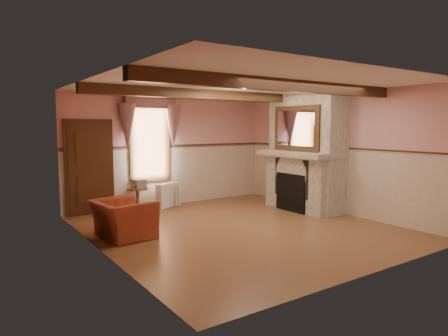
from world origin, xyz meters
TOP-DOWN VIEW (x-y plane):
  - floor at (0.00, 0.00)m, footprint 5.50×6.00m
  - ceiling at (0.00, 0.00)m, footprint 5.50×6.00m
  - wall_back at (0.00, 3.00)m, footprint 5.50×0.02m
  - wall_front at (0.00, -3.00)m, footprint 5.50×0.02m
  - wall_left at (-2.75, 0.00)m, footprint 0.02×6.00m
  - wall_right at (2.75, 0.00)m, footprint 0.02×6.00m
  - wainscot at (0.00, 0.00)m, footprint 5.50×6.00m
  - chair_rail at (0.00, 0.00)m, footprint 5.50×6.00m
  - firebox at (2.00, 0.60)m, footprint 0.20×0.95m
  - armchair at (-2.17, 0.64)m, footprint 1.03×1.15m
  - side_table at (-1.06, 2.70)m, footprint 0.69×0.69m
  - book_stack at (-1.02, 2.69)m, footprint 0.29×0.35m
  - radiator at (-0.27, 2.70)m, footprint 0.71×0.45m
  - bowl at (2.24, 0.77)m, footprint 0.31×0.31m
  - mantel_clock at (2.24, 1.35)m, footprint 0.14×0.24m
  - oil_lamp at (2.24, 0.88)m, footprint 0.11×0.11m
  - candle_red at (2.24, 0.09)m, footprint 0.06×0.06m
  - jar_yellow at (2.24, 0.03)m, footprint 0.06×0.06m
  - fireplace at (2.42, 0.60)m, footprint 0.85×2.00m
  - mantel at (2.24, 0.60)m, footprint 1.05×2.05m
  - overmantel_mirror at (2.06, 0.60)m, footprint 0.06×1.44m
  - door at (-2.10, 2.94)m, footprint 1.10×0.10m
  - window at (-0.60, 2.97)m, footprint 1.06×0.08m
  - window_drapes at (-0.60, 2.88)m, footprint 1.30×0.14m
  - ceiling_beam_front at (0.00, -1.20)m, footprint 5.50×0.18m
  - ceiling_beam_back at (0.00, 1.20)m, footprint 5.50×0.18m

SIDE VIEW (x-z plane):
  - floor at x=0.00m, z-range -0.01..0.01m
  - side_table at x=-1.06m, z-range 0.00..0.55m
  - radiator at x=-0.27m, z-range 0.00..0.60m
  - armchair at x=-2.17m, z-range 0.00..0.69m
  - firebox at x=2.00m, z-range 0.00..0.90m
  - book_stack at x=-1.02m, z-range 0.55..0.75m
  - wainscot at x=0.00m, z-range 0.00..1.50m
  - door at x=-2.10m, z-range 0.00..2.10m
  - mantel at x=2.24m, z-range 1.30..1.42m
  - wall_back at x=0.00m, z-range 0.00..2.80m
  - wall_front at x=0.00m, z-range 0.00..2.80m
  - wall_left at x=-2.75m, z-range 0.00..2.80m
  - wall_right at x=2.75m, z-range 0.00..2.80m
  - fireplace at x=2.42m, z-range 0.00..2.80m
  - bowl at x=2.24m, z-range 1.42..1.50m
  - jar_yellow at x=2.24m, z-range 1.42..1.54m
  - chair_rail at x=0.00m, z-range 1.46..1.54m
  - candle_red at x=2.24m, z-range 1.42..1.58m
  - mantel_clock at x=2.24m, z-range 1.42..1.62m
  - oil_lamp at x=2.24m, z-range 1.42..1.70m
  - window at x=-0.60m, z-range 0.64..2.66m
  - overmantel_mirror at x=2.06m, z-range 1.45..2.49m
  - window_drapes at x=-0.60m, z-range 1.55..2.95m
  - ceiling_beam_front at x=0.00m, z-range 2.60..2.80m
  - ceiling_beam_back at x=0.00m, z-range 2.60..2.80m
  - ceiling at x=0.00m, z-range 2.79..2.80m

